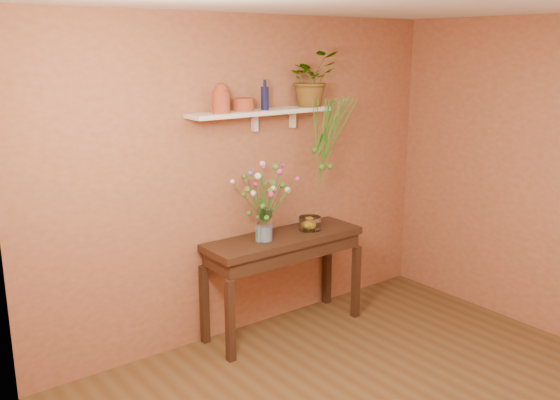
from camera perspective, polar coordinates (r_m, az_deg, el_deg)
name	(u,v)px	position (r m, az deg, el deg)	size (l,w,h in m)	color
room	(436,234)	(3.77, 14.41, -3.11)	(4.04, 4.04, 2.70)	brown
sideboard	(284,249)	(5.27, 0.35, -4.63)	(1.43, 0.46, 0.87)	#372316
wall_shelf	(262,112)	(5.04, -1.70, 8.18)	(1.30, 0.24, 0.19)	white
terracotta_jug	(221,99)	(4.78, -5.52, 9.40)	(0.15, 0.15, 0.23)	#AA3E2B
terracotta_pot	(244,105)	(4.95, -3.41, 8.89)	(0.17, 0.17, 0.10)	#AA3E2B
blue_bottle	(265,98)	(5.02, -1.42, 9.55)	(0.08, 0.08, 0.24)	#11143C
spider_plant	(311,79)	(5.33, 2.95, 11.25)	(0.42, 0.36, 0.47)	#397A1F
plant_fronds	(325,143)	(5.30, 4.27, 5.36)	(0.39, 0.37, 0.81)	#397A1F
glass_vase	(265,227)	(5.07, -1.45, -2.55)	(0.13, 0.13, 0.27)	white
bouquet	(265,188)	(4.97, -1.40, 1.11)	(0.51, 0.45, 0.51)	#386B28
glass_bowl	(310,224)	(5.39, 2.80, -2.23)	(0.20, 0.20, 0.12)	white
lemon	(309,224)	(5.41, 2.75, -2.26)	(0.08, 0.08, 0.08)	gold
carton	(260,234)	(5.06, -1.86, -3.19)	(0.06, 0.05, 0.13)	teal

